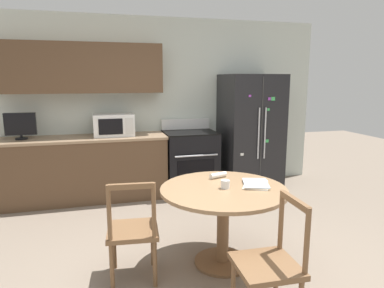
{
  "coord_description": "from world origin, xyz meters",
  "views": [
    {
      "loc": [
        -0.86,
        -2.61,
        1.69
      ],
      "look_at": [
        0.15,
        1.15,
        0.95
      ],
      "focal_mm": 32.0,
      "sensor_mm": 36.0,
      "label": 1
    }
  ],
  "objects_px": {
    "refrigerator": "(250,132)",
    "candle_glass": "(225,185)",
    "microwave": "(114,125)",
    "dining_chair_near": "(270,265)",
    "dining_chair_left": "(133,231)",
    "countertop_tv": "(20,125)",
    "oven_range": "(190,161)"
  },
  "relations": [
    {
      "from": "refrigerator",
      "to": "countertop_tv",
      "type": "bearing_deg",
      "value": 177.86
    },
    {
      "from": "oven_range",
      "to": "candle_glass",
      "type": "height_order",
      "value": "oven_range"
    },
    {
      "from": "dining_chair_near",
      "to": "candle_glass",
      "type": "relative_size",
      "value": 11.44
    },
    {
      "from": "dining_chair_near",
      "to": "oven_range",
      "type": "bearing_deg",
      "value": -2.07
    },
    {
      "from": "dining_chair_left",
      "to": "refrigerator",
      "type": "bearing_deg",
      "value": 51.71
    },
    {
      "from": "oven_range",
      "to": "microwave",
      "type": "bearing_deg",
      "value": 177.76
    },
    {
      "from": "countertop_tv",
      "to": "dining_chair_near",
      "type": "height_order",
      "value": "countertop_tv"
    },
    {
      "from": "oven_range",
      "to": "dining_chair_near",
      "type": "height_order",
      "value": "oven_range"
    },
    {
      "from": "refrigerator",
      "to": "dining_chair_near",
      "type": "xyz_separation_m",
      "value": [
        -1.15,
        -2.87,
        -0.45
      ]
    },
    {
      "from": "microwave",
      "to": "candle_glass",
      "type": "bearing_deg",
      "value": -68.25
    },
    {
      "from": "microwave",
      "to": "dining_chair_near",
      "type": "height_order",
      "value": "microwave"
    },
    {
      "from": "refrigerator",
      "to": "microwave",
      "type": "bearing_deg",
      "value": 176.96
    },
    {
      "from": "dining_chair_left",
      "to": "microwave",
      "type": "bearing_deg",
      "value": 96.44
    },
    {
      "from": "dining_chair_left",
      "to": "oven_range",
      "type": "bearing_deg",
      "value": 69.19
    },
    {
      "from": "microwave",
      "to": "candle_glass",
      "type": "xyz_separation_m",
      "value": [
        0.87,
        -2.17,
        -0.29
      ]
    },
    {
      "from": "refrigerator",
      "to": "microwave",
      "type": "distance_m",
      "value": 2.06
    },
    {
      "from": "countertop_tv",
      "to": "oven_range",
      "type": "bearing_deg",
      "value": -1.39
    },
    {
      "from": "countertop_tv",
      "to": "dining_chair_left",
      "type": "bearing_deg",
      "value": -60.73
    },
    {
      "from": "microwave",
      "to": "dining_chair_left",
      "type": "height_order",
      "value": "microwave"
    },
    {
      "from": "refrigerator",
      "to": "microwave",
      "type": "height_order",
      "value": "refrigerator"
    },
    {
      "from": "microwave",
      "to": "dining_chair_near",
      "type": "bearing_deg",
      "value": -73.19
    },
    {
      "from": "oven_range",
      "to": "dining_chair_left",
      "type": "distance_m",
      "value": 2.41
    },
    {
      "from": "dining_chair_left",
      "to": "candle_glass",
      "type": "bearing_deg",
      "value": 7.82
    },
    {
      "from": "dining_chair_near",
      "to": "candle_glass",
      "type": "distance_m",
      "value": 0.87
    },
    {
      "from": "refrigerator",
      "to": "dining_chair_near",
      "type": "bearing_deg",
      "value": -111.79
    },
    {
      "from": "refrigerator",
      "to": "oven_range",
      "type": "xyz_separation_m",
      "value": [
        -0.94,
        0.07,
        -0.41
      ]
    },
    {
      "from": "refrigerator",
      "to": "candle_glass",
      "type": "bearing_deg",
      "value": -119.79
    },
    {
      "from": "refrigerator",
      "to": "dining_chair_left",
      "type": "relative_size",
      "value": 1.95
    },
    {
      "from": "microwave",
      "to": "candle_glass",
      "type": "distance_m",
      "value": 2.36
    },
    {
      "from": "countertop_tv",
      "to": "candle_glass",
      "type": "xyz_separation_m",
      "value": [
        2.07,
        -2.18,
        -0.33
      ]
    },
    {
      "from": "dining_chair_near",
      "to": "microwave",
      "type": "bearing_deg",
      "value": 18.74
    },
    {
      "from": "refrigerator",
      "to": "oven_range",
      "type": "height_order",
      "value": "refrigerator"
    }
  ]
}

